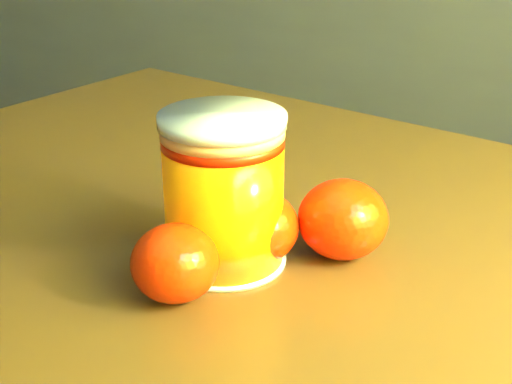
% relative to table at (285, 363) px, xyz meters
% --- Properties ---
extents(kitchen_counter, '(3.15, 0.60, 0.90)m').
position_rel_table_xyz_m(kitchen_counter, '(-0.95, 1.26, -0.18)').
color(kitchen_counter, '#46474B').
rests_on(kitchen_counter, ground).
extents(table, '(1.07, 0.85, 0.72)m').
position_rel_table_xyz_m(table, '(0.00, 0.00, 0.00)').
color(table, brown).
rests_on(table, ground).
extents(juice_glass, '(0.09, 0.09, 0.11)m').
position_rel_table_xyz_m(juice_glass, '(-0.04, -0.02, 0.15)').
color(juice_glass, orange).
rests_on(juice_glass, table).
extents(orange_front, '(0.07, 0.07, 0.05)m').
position_rel_table_xyz_m(orange_front, '(-0.02, -0.01, 0.12)').
color(orange_front, '#FF2C05').
rests_on(orange_front, table).
extents(orange_back, '(0.08, 0.08, 0.06)m').
position_rel_table_xyz_m(orange_back, '(0.03, 0.02, 0.12)').
color(orange_back, '#FF2C05').
rests_on(orange_back, table).
extents(orange_extra, '(0.06, 0.06, 0.05)m').
position_rel_table_xyz_m(orange_extra, '(-0.04, -0.08, 0.12)').
color(orange_extra, '#FF2C05').
rests_on(orange_extra, table).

